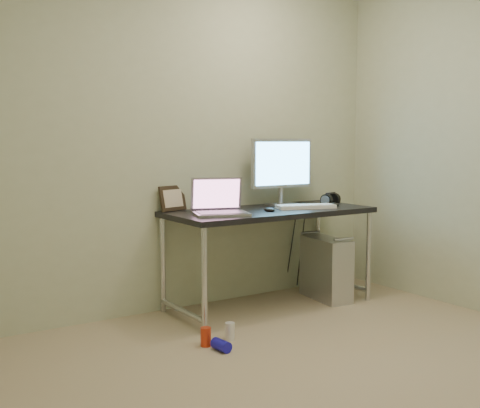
% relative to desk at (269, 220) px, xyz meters
% --- Properties ---
extents(floor, '(3.50, 3.50, 0.00)m').
position_rel_desk_xyz_m(floor, '(-0.53, -1.40, -0.67)').
color(floor, tan).
rests_on(floor, ground).
extents(wall_back, '(3.50, 0.02, 2.50)m').
position_rel_desk_xyz_m(wall_back, '(-0.53, 0.35, 0.58)').
color(wall_back, beige).
rests_on(wall_back, ground).
extents(desk, '(1.58, 0.69, 0.75)m').
position_rel_desk_xyz_m(desk, '(0.00, 0.00, 0.00)').
color(desk, black).
rests_on(desk, ground).
extents(tower_computer, '(0.27, 0.50, 0.53)m').
position_rel_desk_xyz_m(tower_computer, '(0.50, -0.08, -0.42)').
color(tower_computer, '#BBBBC0').
rests_on(tower_computer, ground).
extents(cable_a, '(0.01, 0.16, 0.69)m').
position_rel_desk_xyz_m(cable_a, '(0.45, 0.30, -0.27)').
color(cable_a, black).
rests_on(cable_a, ground).
extents(cable_b, '(0.02, 0.11, 0.71)m').
position_rel_desk_xyz_m(cable_b, '(0.54, 0.28, -0.29)').
color(cable_b, black).
rests_on(cable_b, ground).
extents(can_red, '(0.08, 0.08, 0.12)m').
position_rel_desk_xyz_m(can_red, '(-0.87, -0.52, -0.61)').
color(can_red, red).
rests_on(can_red, ground).
extents(can_white, '(0.08, 0.08, 0.11)m').
position_rel_desk_xyz_m(can_white, '(-0.68, -0.51, -0.61)').
color(can_white, white).
rests_on(can_white, ground).
extents(can_blue, '(0.08, 0.13, 0.07)m').
position_rel_desk_xyz_m(can_blue, '(-0.83, -0.65, -0.64)').
color(can_blue, '#1B15C3').
rests_on(can_blue, ground).
extents(laptop, '(0.45, 0.41, 0.26)m').
position_rel_desk_xyz_m(laptop, '(-0.48, -0.05, 0.14)').
color(laptop, '#ACADB4').
rests_on(laptop, desk).
extents(monitor, '(0.57, 0.17, 0.53)m').
position_rel_desk_xyz_m(monitor, '(0.26, 0.19, 0.39)').
color(monitor, '#ACADB4').
rests_on(monitor, desk).
extents(keyboard, '(0.47, 0.28, 0.03)m').
position_rel_desk_xyz_m(keyboard, '(0.27, -0.10, 0.09)').
color(keyboard, white).
rests_on(keyboard, desk).
extents(mouse_right, '(0.07, 0.11, 0.04)m').
position_rel_desk_xyz_m(mouse_right, '(0.57, -0.10, 0.10)').
color(mouse_right, black).
rests_on(mouse_right, desk).
extents(mouse_left, '(0.07, 0.11, 0.04)m').
position_rel_desk_xyz_m(mouse_left, '(-0.08, -0.10, 0.10)').
color(mouse_left, black).
rests_on(mouse_left, desk).
extents(headphones, '(0.19, 0.11, 0.11)m').
position_rel_desk_xyz_m(headphones, '(0.69, 0.09, 0.11)').
color(headphones, black).
rests_on(headphones, desk).
extents(picture_frame, '(0.24, 0.12, 0.19)m').
position_rel_desk_xyz_m(picture_frame, '(-0.66, 0.32, 0.17)').
color(picture_frame, black).
rests_on(picture_frame, desk).
extents(webcam, '(0.04, 0.03, 0.11)m').
position_rel_desk_xyz_m(webcam, '(-0.38, 0.23, 0.16)').
color(webcam, silver).
rests_on(webcam, desk).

